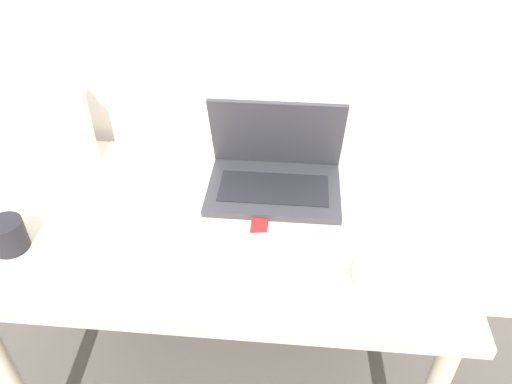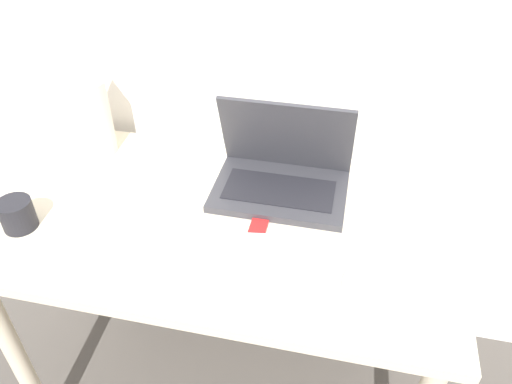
{
  "view_description": "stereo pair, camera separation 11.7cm",
  "coord_description": "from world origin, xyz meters",
  "px_view_note": "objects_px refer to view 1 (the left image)",
  "views": [
    {
      "loc": [
        0.17,
        -0.6,
        1.57
      ],
      "look_at": [
        0.09,
        0.32,
        0.84
      ],
      "focal_mm": 35.0,
      "sensor_mm": 36.0,
      "label": 1
    },
    {
      "loc": [
        0.29,
        -0.58,
        1.57
      ],
      "look_at": [
        0.09,
        0.32,
        0.84
      ],
      "focal_mm": 35.0,
      "sensor_mm": 36.0,
      "label": 2
    }
  ],
  "objects_px": {
    "vase": "(71,115)",
    "mouse": "(364,274)",
    "mp3_player": "(259,228)",
    "mug": "(8,235)",
    "keyboard": "(235,258)",
    "laptop": "(275,170)"
  },
  "relations": [
    {
      "from": "laptop",
      "to": "mouse",
      "type": "distance_m",
      "value": 0.39
    },
    {
      "from": "vase",
      "to": "mug",
      "type": "relative_size",
      "value": 3.89
    },
    {
      "from": "keyboard",
      "to": "mp3_player",
      "type": "distance_m",
      "value": 0.12
    },
    {
      "from": "mouse",
      "to": "mug",
      "type": "relative_size",
      "value": 1.22
    },
    {
      "from": "mug",
      "to": "mp3_player",
      "type": "bearing_deg",
      "value": 11.17
    },
    {
      "from": "mouse",
      "to": "vase",
      "type": "distance_m",
      "value": 0.87
    },
    {
      "from": "mug",
      "to": "mouse",
      "type": "bearing_deg",
      "value": -1.97
    },
    {
      "from": "vase",
      "to": "mp3_player",
      "type": "xyz_separation_m",
      "value": [
        0.53,
        -0.24,
        -0.15
      ]
    },
    {
      "from": "laptop",
      "to": "mug",
      "type": "relative_size",
      "value": 4.28
    },
    {
      "from": "mp3_player",
      "to": "vase",
      "type": "bearing_deg",
      "value": 155.59
    },
    {
      "from": "mouse",
      "to": "vase",
      "type": "bearing_deg",
      "value": 153.66
    },
    {
      "from": "mouse",
      "to": "mug",
      "type": "height_order",
      "value": "mug"
    },
    {
      "from": "vase",
      "to": "laptop",
      "type": "bearing_deg",
      "value": -6.38
    },
    {
      "from": "mug",
      "to": "laptop",
      "type": "bearing_deg",
      "value": 26.08
    },
    {
      "from": "laptop",
      "to": "mouse",
      "type": "xyz_separation_m",
      "value": [
        0.21,
        -0.32,
        -0.03
      ]
    },
    {
      "from": "mouse",
      "to": "vase",
      "type": "relative_size",
      "value": 0.31
    },
    {
      "from": "mug",
      "to": "keyboard",
      "type": "bearing_deg",
      "value": 0.1
    },
    {
      "from": "keyboard",
      "to": "mouse",
      "type": "height_order",
      "value": "mouse"
    },
    {
      "from": "vase",
      "to": "mouse",
      "type": "bearing_deg",
      "value": -26.34
    },
    {
      "from": "mp3_player",
      "to": "laptop",
      "type": "bearing_deg",
      "value": 81.63
    },
    {
      "from": "mouse",
      "to": "mug",
      "type": "xyz_separation_m",
      "value": [
        -0.81,
        0.03,
        0.02
      ]
    },
    {
      "from": "vase",
      "to": "mp3_player",
      "type": "bearing_deg",
      "value": -24.41
    }
  ]
}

